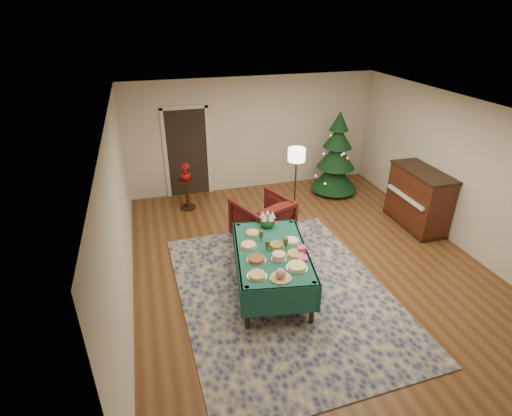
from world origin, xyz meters
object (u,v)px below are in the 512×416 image
object	(u,v)px
buffet_table	(272,258)
floor_lamp	(296,159)
armchair	(262,218)
piano	(418,199)
side_table	(187,195)
christmas_tree	(336,157)
potted_plant	(185,176)
gift_box	(302,250)

from	to	relation	value
buffet_table	floor_lamp	size ratio (longest dim) A/B	1.38
armchair	piano	distance (m)	3.24
side_table	christmas_tree	distance (m)	3.60
buffet_table	side_table	distance (m)	3.39
buffet_table	floor_lamp	bearing A→B (deg)	61.41
potted_plant	gift_box	bearing A→B (deg)	-68.58
floor_lamp	side_table	xyz separation A→B (m)	(-2.23, 0.85, -0.93)
armchair	christmas_tree	size ratio (longest dim) A/B	0.49
side_table	floor_lamp	bearing A→B (deg)	-20.93
piano	buffet_table	bearing A→B (deg)	-161.34
piano	floor_lamp	bearing A→B (deg)	151.32
buffet_table	piano	world-z (taller)	piano
buffet_table	side_table	bearing A→B (deg)	105.92
potted_plant	armchair	bearing A→B (deg)	-55.13
floor_lamp	potted_plant	size ratio (longest dim) A/B	3.86
piano	side_table	bearing A→B (deg)	155.09
floor_lamp	christmas_tree	distance (m)	1.57
gift_box	potted_plant	xyz separation A→B (m)	(-1.35, 3.43, 0.01)
buffet_table	piano	bearing A→B (deg)	18.66
gift_box	potted_plant	size ratio (longest dim) A/B	0.31
gift_box	christmas_tree	bearing A→B (deg)	56.55
buffet_table	christmas_tree	world-z (taller)	christmas_tree
side_table	potted_plant	world-z (taller)	potted_plant
side_table	christmas_tree	xyz separation A→B (m)	(3.55, -0.09, 0.56)
buffet_table	christmas_tree	bearing A→B (deg)	50.29
buffet_table	potted_plant	bearing A→B (deg)	105.92
side_table	buffet_table	bearing A→B (deg)	-74.08
side_table	christmas_tree	bearing A→B (deg)	-1.44
buffet_table	armchair	xyz separation A→B (m)	(0.30, 1.49, -0.11)
buffet_table	piano	xyz separation A→B (m)	(3.52, 1.19, 0.00)
gift_box	side_table	xyz separation A→B (m)	(-1.35, 3.43, -0.45)
christmas_tree	gift_box	bearing A→B (deg)	-123.45
gift_box	armchair	xyz separation A→B (m)	(-0.12, 1.67, -0.30)
armchair	floor_lamp	size ratio (longest dim) A/B	0.65
armchair	floor_lamp	world-z (taller)	floor_lamp
buffet_table	potted_plant	distance (m)	3.39
floor_lamp	gift_box	bearing A→B (deg)	-109.01
armchair	side_table	bearing A→B (deg)	-76.98
buffet_table	potted_plant	xyz separation A→B (m)	(-0.93, 3.25, 0.21)
potted_plant	side_table	bearing A→B (deg)	0.00
gift_box	potted_plant	distance (m)	3.69
buffet_table	floor_lamp	distance (m)	2.81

